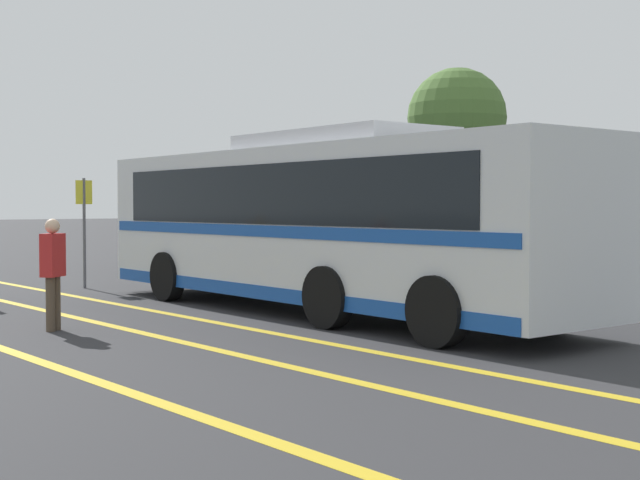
% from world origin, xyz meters
% --- Properties ---
extents(ground_plane, '(220.00, 220.00, 0.00)m').
position_xyz_m(ground_plane, '(0.00, 0.00, 0.00)').
color(ground_plane, '#2D2D30').
extents(lane_strip_0, '(31.44, 0.20, 0.01)m').
position_xyz_m(lane_strip_0, '(0.85, -2.43, 0.00)').
color(lane_strip_0, gold).
rests_on(lane_strip_0, ground_plane).
extents(lane_strip_1, '(31.44, 0.20, 0.01)m').
position_xyz_m(lane_strip_1, '(0.85, -3.96, 0.00)').
color(lane_strip_1, gold).
rests_on(lane_strip_1, ground_plane).
extents(curb_strip, '(39.44, 0.36, 0.15)m').
position_xyz_m(curb_strip, '(0.85, 6.12, 0.07)').
color(curb_strip, '#99999E').
rests_on(curb_strip, ground_plane).
extents(transit_bus, '(11.81, 2.86, 3.24)m').
position_xyz_m(transit_bus, '(0.86, -0.23, 1.69)').
color(transit_bus, silver).
rests_on(transit_bus, ground_plane).
extents(parked_car_0, '(4.11, 1.97, 1.51)m').
position_xyz_m(parked_car_0, '(-10.84, 4.67, 0.76)').
color(parked_car_0, navy).
rests_on(parked_car_0, ground_plane).
extents(parked_car_1, '(4.52, 2.13, 1.60)m').
position_xyz_m(parked_car_1, '(-4.46, 4.87, 0.79)').
color(parked_car_1, '#335B33').
rests_on(parked_car_1, ground_plane).
extents(pedestrian_0, '(0.43, 0.47, 1.75)m').
position_xyz_m(pedestrian_0, '(-0.00, -4.91, 1.00)').
color(pedestrian_0, brown).
rests_on(pedestrian_0, ground_plane).
extents(bus_stop_sign, '(0.07, 0.40, 2.59)m').
position_xyz_m(bus_stop_sign, '(-6.40, -1.45, 1.63)').
color(bus_stop_sign, '#59595E').
rests_on(bus_stop_sign, ground_plane).
extents(tree_2, '(2.82, 2.82, 5.87)m').
position_xyz_m(tree_2, '(-3.91, 8.75, 4.43)').
color(tree_2, '#513823').
rests_on(tree_2, ground_plane).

